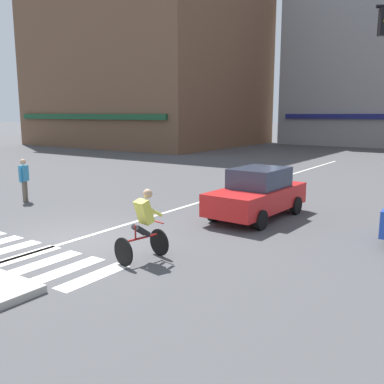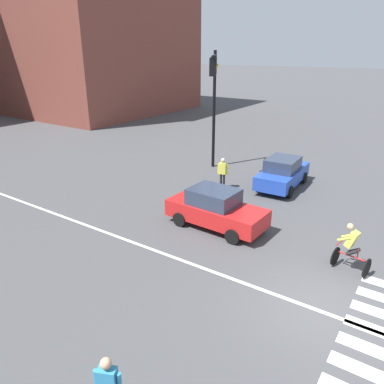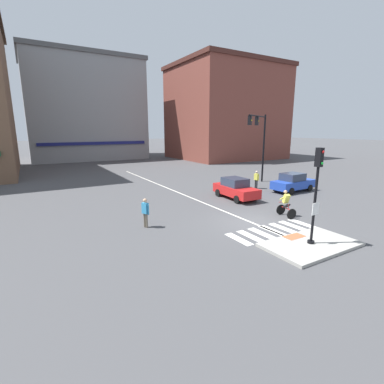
# 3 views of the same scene
# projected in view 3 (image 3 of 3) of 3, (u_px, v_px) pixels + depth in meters

# --- Properties ---
(ground_plane) EXTENTS (300.00, 300.00, 0.00)m
(ground_plane) POSITION_uv_depth(u_px,v_px,m) (254.00, 223.00, 16.37)
(ground_plane) COLOR #474749
(traffic_island) EXTENTS (4.51, 2.60, 0.15)m
(traffic_island) POSITION_uv_depth(u_px,v_px,m) (311.00, 245.00, 13.10)
(traffic_island) COLOR #A3A099
(traffic_island) RESTS_ON ground
(tactile_pad_front) EXTENTS (1.10, 0.60, 0.01)m
(tactile_pad_front) POSITION_uv_depth(u_px,v_px,m) (294.00, 236.00, 13.88)
(tactile_pad_front) COLOR #DB5B38
(tactile_pad_front) RESTS_ON traffic_island
(signal_pole) EXTENTS (0.44, 0.38, 4.45)m
(signal_pole) POSITION_uv_depth(u_px,v_px,m) (316.00, 187.00, 12.49)
(signal_pole) COLOR black
(signal_pole) RESTS_ON traffic_island
(crosswalk_stripe_a) EXTENTS (0.44, 1.80, 0.01)m
(crosswalk_stripe_a) POSITION_uv_depth(u_px,v_px,m) (239.00, 239.00, 13.93)
(crosswalk_stripe_a) COLOR silver
(crosswalk_stripe_a) RESTS_ON ground
(crosswalk_stripe_b) EXTENTS (0.44, 1.80, 0.01)m
(crosswalk_stripe_b) POSITION_uv_depth(u_px,v_px,m) (251.00, 236.00, 14.33)
(crosswalk_stripe_b) COLOR silver
(crosswalk_stripe_b) RESTS_ON ground
(crosswalk_stripe_c) EXTENTS (0.44, 1.80, 0.01)m
(crosswalk_stripe_c) POSITION_uv_depth(u_px,v_px,m) (262.00, 233.00, 14.72)
(crosswalk_stripe_c) COLOR silver
(crosswalk_stripe_c) RESTS_ON ground
(crosswalk_stripe_d) EXTENTS (0.44, 1.80, 0.01)m
(crosswalk_stripe_d) POSITION_uv_depth(u_px,v_px,m) (273.00, 231.00, 15.11)
(crosswalk_stripe_d) COLOR silver
(crosswalk_stripe_d) RESTS_ON ground
(crosswalk_stripe_e) EXTENTS (0.44, 1.80, 0.01)m
(crosswalk_stripe_e) POSITION_uv_depth(u_px,v_px,m) (283.00, 228.00, 15.50)
(crosswalk_stripe_e) COLOR silver
(crosswalk_stripe_e) RESTS_ON ground
(crosswalk_stripe_f) EXTENTS (0.44, 1.80, 0.01)m
(crosswalk_stripe_f) POSITION_uv_depth(u_px,v_px,m) (293.00, 226.00, 15.89)
(crosswalk_stripe_f) COLOR silver
(crosswalk_stripe_f) RESTS_ON ground
(crosswalk_stripe_g) EXTENTS (0.44, 1.80, 0.01)m
(crosswalk_stripe_g) POSITION_uv_depth(u_px,v_px,m) (302.00, 223.00, 16.28)
(crosswalk_stripe_g) COLOR silver
(crosswalk_stripe_g) RESTS_ON ground
(lane_centre_line) EXTENTS (0.14, 28.00, 0.01)m
(lane_centre_line) POSITION_uv_depth(u_px,v_px,m) (175.00, 191.00, 24.76)
(lane_centre_line) COLOR silver
(lane_centre_line) RESTS_ON ground
(traffic_light_mast) EXTENTS (4.47, 2.63, 6.85)m
(traffic_light_mast) POSITION_uv_depth(u_px,v_px,m) (260.00, 136.00, 27.16)
(traffic_light_mast) COLOR black
(traffic_light_mast) RESTS_ON ground
(building_corner_left) EXTENTS (18.97, 16.67, 17.06)m
(building_corner_left) POSITION_uv_depth(u_px,v_px,m) (226.00, 113.00, 52.97)
(building_corner_left) COLOR brown
(building_corner_left) RESTS_ON ground
(building_far_block) EXTENTS (20.11, 15.12, 18.09)m
(building_far_block) POSITION_uv_depth(u_px,v_px,m) (84.00, 110.00, 52.16)
(building_far_block) COLOR gray
(building_far_block) RESTS_ON ground
(car_blue_cross_right) EXTENTS (4.17, 1.98, 1.64)m
(car_blue_cross_right) POSITION_uv_depth(u_px,v_px,m) (293.00, 182.00, 24.55)
(car_blue_cross_right) COLOR #2347B7
(car_blue_cross_right) RESTS_ON ground
(car_red_eastbound_mid) EXTENTS (1.98, 4.17, 1.64)m
(car_red_eastbound_mid) POSITION_uv_depth(u_px,v_px,m) (236.00, 188.00, 22.02)
(car_red_eastbound_mid) COLOR red
(car_red_eastbound_mid) RESTS_ON ground
(cyclist) EXTENTS (0.85, 1.19, 1.68)m
(cyclist) POSITION_uv_depth(u_px,v_px,m) (286.00, 203.00, 17.38)
(cyclist) COLOR black
(cyclist) RESTS_ON ground
(pedestrian_at_curb_left) EXTENTS (0.35, 0.51, 1.67)m
(pedestrian_at_curb_left) POSITION_uv_depth(u_px,v_px,m) (145.00, 211.00, 15.41)
(pedestrian_at_curb_left) COLOR #6B6051
(pedestrian_at_curb_left) RESTS_ON ground
(pedestrian_waiting_far_side) EXTENTS (0.29, 0.54, 1.67)m
(pedestrian_waiting_far_side) POSITION_uv_depth(u_px,v_px,m) (256.00, 178.00, 25.67)
(pedestrian_waiting_far_side) COLOR black
(pedestrian_waiting_far_side) RESTS_ON ground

